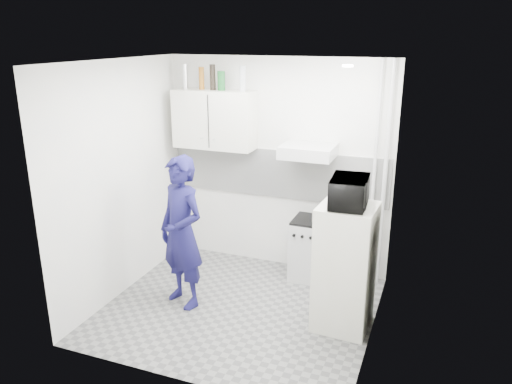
% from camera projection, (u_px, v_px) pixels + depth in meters
% --- Properties ---
extents(floor, '(2.80, 2.80, 0.00)m').
position_uv_depth(floor, '(239.00, 309.00, 5.40)').
color(floor, slate).
rests_on(floor, ground).
extents(ceiling, '(2.80, 2.80, 0.00)m').
position_uv_depth(ceiling, '(236.00, 61.00, 4.61)').
color(ceiling, white).
rests_on(ceiling, wall_back).
extents(wall_back, '(2.80, 0.00, 2.80)m').
position_uv_depth(wall_back, '(277.00, 165.00, 6.11)').
color(wall_back, white).
rests_on(wall_back, floor).
extents(wall_left, '(0.00, 2.60, 2.60)m').
position_uv_depth(wall_left, '(120.00, 181.00, 5.48)').
color(wall_left, white).
rests_on(wall_left, floor).
extents(wall_right, '(0.00, 2.60, 2.60)m').
position_uv_depth(wall_right, '(379.00, 212.00, 4.53)').
color(wall_right, white).
rests_on(wall_right, floor).
extents(person, '(0.71, 0.60, 1.66)m').
position_uv_depth(person, '(182.00, 233.00, 5.29)').
color(person, '#141244').
rests_on(person, floor).
extents(stove, '(0.45, 0.45, 0.73)m').
position_uv_depth(stove, '(311.00, 250.00, 6.00)').
color(stove, '#BBBBBA').
rests_on(stove, floor).
extents(fridge, '(0.56, 0.56, 1.29)m').
position_uv_depth(fridge, '(345.00, 267.00, 4.91)').
color(fridge, beige).
rests_on(fridge, floor).
extents(stove_top, '(0.44, 0.44, 0.03)m').
position_uv_depth(stove_top, '(312.00, 220.00, 5.88)').
color(stove_top, black).
rests_on(stove_top, stove).
extents(saucepan, '(0.17, 0.17, 0.10)m').
position_uv_depth(saucepan, '(319.00, 218.00, 5.80)').
color(saucepan, silver).
rests_on(saucepan, stove_top).
extents(microwave, '(0.52, 0.37, 0.28)m').
position_uv_depth(microwave, '(349.00, 192.00, 4.67)').
color(microwave, black).
rests_on(microwave, fridge).
extents(bottle_a, '(0.07, 0.07, 0.30)m').
position_uv_depth(bottle_a, '(185.00, 76.00, 6.03)').
color(bottle_a, silver).
rests_on(bottle_a, upper_cabinet).
extents(bottle_c, '(0.06, 0.06, 0.27)m').
position_uv_depth(bottle_c, '(202.00, 78.00, 5.96)').
color(bottle_c, brown).
rests_on(bottle_c, upper_cabinet).
extents(bottle_d, '(0.07, 0.07, 0.30)m').
position_uv_depth(bottle_d, '(213.00, 77.00, 5.90)').
color(bottle_d, black).
rests_on(bottle_d, upper_cabinet).
extents(canister_a, '(0.09, 0.09, 0.23)m').
position_uv_depth(canister_a, '(221.00, 81.00, 5.87)').
color(canister_a, '#144C1E').
rests_on(canister_a, upper_cabinet).
extents(bottle_e, '(0.07, 0.07, 0.29)m').
position_uv_depth(bottle_e, '(243.00, 78.00, 5.77)').
color(bottle_e, '#B2B7BC').
rests_on(bottle_e, upper_cabinet).
extents(upper_cabinet, '(1.00, 0.35, 0.70)m').
position_uv_depth(upper_cabinet, '(215.00, 119.00, 6.05)').
color(upper_cabinet, beige).
rests_on(upper_cabinet, wall_back).
extents(range_hood, '(0.60, 0.50, 0.14)m').
position_uv_depth(range_hood, '(308.00, 151.00, 5.66)').
color(range_hood, '#BBBBBA').
rests_on(range_hood, wall_back).
extents(backsplash, '(2.74, 0.03, 0.60)m').
position_uv_depth(backsplash, '(277.00, 174.00, 6.13)').
color(backsplash, white).
rests_on(backsplash, wall_back).
extents(pipe_a, '(0.05, 0.05, 2.60)m').
position_uv_depth(pipe_a, '(385.00, 178.00, 5.60)').
color(pipe_a, '#BBBBBA').
rests_on(pipe_a, floor).
extents(pipe_b, '(0.04, 0.04, 2.60)m').
position_uv_depth(pipe_b, '(374.00, 177.00, 5.64)').
color(pipe_b, '#BBBBBA').
rests_on(pipe_b, floor).
extents(ceiling_spot_fixture, '(0.10, 0.10, 0.02)m').
position_uv_depth(ceiling_spot_fixture, '(348.00, 66.00, 4.45)').
color(ceiling_spot_fixture, white).
rests_on(ceiling_spot_fixture, ceiling).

